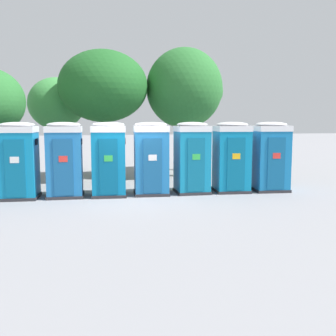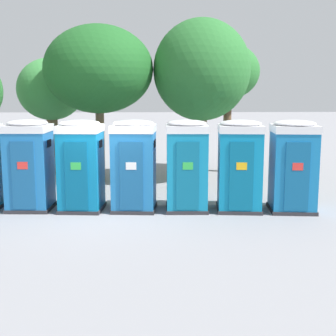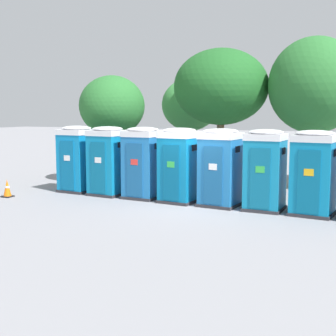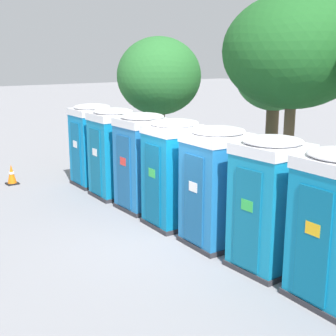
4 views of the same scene
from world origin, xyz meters
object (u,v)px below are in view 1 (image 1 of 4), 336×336
(portapotty_2, at_px, (65,159))
(street_tree_2, at_px, (198,92))
(portapotty_4, at_px, (151,158))
(street_tree_4, at_px, (184,89))
(portapotty_3, at_px, (109,159))
(portapotty_6, at_px, (231,157))
(portapotty_5, at_px, (192,157))
(street_tree_3, at_px, (103,87))
(portapotty_1, at_px, (19,160))
(portapotty_7, at_px, (270,156))
(street_tree_1, at_px, (56,105))

(portapotty_2, height_order, street_tree_2, street_tree_2)
(portapotty_4, relative_size, street_tree_4, 0.43)
(portapotty_3, bearing_deg, portapotty_6, -2.33)
(portapotty_2, relative_size, street_tree_4, 0.43)
(portapotty_3, xyz_separation_m, portapotty_5, (2.95, -0.09, 0.00))
(portapotty_2, xyz_separation_m, street_tree_2, (6.55, 6.01, 2.75))
(portapotty_5, distance_m, street_tree_3, 5.76)
(portapotty_3, distance_m, portapotty_4, 1.47)
(portapotty_4, height_order, street_tree_4, street_tree_4)
(portapotty_3, relative_size, street_tree_2, 0.49)
(portapotty_1, xyz_separation_m, portapotty_6, (7.36, -0.35, -0.00))
(portapotty_4, relative_size, street_tree_2, 0.49)
(portapotty_2, distance_m, street_tree_4, 7.17)
(portapotty_4, xyz_separation_m, street_tree_4, (2.32, 4.21, 2.75))
(portapotty_7, height_order, street_tree_4, street_tree_4)
(portapotty_3, relative_size, street_tree_1, 0.55)
(portapotty_2, relative_size, portapotty_5, 1.00)
(street_tree_3, bearing_deg, portapotty_2, -111.86)
(portapotty_3, distance_m, portapotty_7, 5.89)
(portapotty_1, bearing_deg, street_tree_2, 36.67)
(portapotty_4, distance_m, street_tree_4, 5.54)
(portapotty_4, distance_m, street_tree_1, 7.15)
(portapotty_3, bearing_deg, portapotty_7, -3.00)
(portapotty_5, bearing_deg, street_tree_4, 78.68)
(street_tree_2, bearing_deg, street_tree_3, -157.40)
(portapotty_6, distance_m, street_tree_2, 6.94)
(portapotty_4, xyz_separation_m, portapotty_5, (1.47, -0.05, 0.00))
(portapotty_5, xyz_separation_m, street_tree_4, (0.85, 4.26, 2.75))
(portapotty_1, distance_m, portapotty_5, 5.89)
(portapotty_4, height_order, portapotty_5, same)
(portapotty_1, height_order, street_tree_2, street_tree_2)
(street_tree_3, bearing_deg, portapotty_5, -55.78)
(portapotty_6, relative_size, portapotty_7, 1.00)
(street_tree_3, distance_m, street_tree_4, 3.69)
(portapotty_2, xyz_separation_m, portapotty_7, (7.35, -0.45, -0.00))
(street_tree_2, relative_size, street_tree_3, 0.92)
(portapotty_2, bearing_deg, street_tree_3, 68.14)
(portapotty_7, height_order, street_tree_2, street_tree_2)
(portapotty_1, relative_size, portapotty_4, 1.00)
(portapotty_3, height_order, portapotty_6, same)
(portapotty_7, relative_size, street_tree_4, 0.43)
(portapotty_2, bearing_deg, street_tree_1, 95.07)
(portapotty_7, bearing_deg, portapotty_1, 176.87)
(portapotty_2, distance_m, street_tree_2, 9.31)
(portapotty_1, height_order, portapotty_7, same)
(portapotty_2, bearing_deg, portapotty_6, -3.17)
(portapotty_4, xyz_separation_m, portapotty_7, (4.41, -0.27, -0.00))
(portapotty_3, distance_m, street_tree_1, 6.53)
(portapotty_7, bearing_deg, street_tree_1, 141.78)
(street_tree_2, xyz_separation_m, street_tree_3, (-4.98, -2.07, 0.03))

